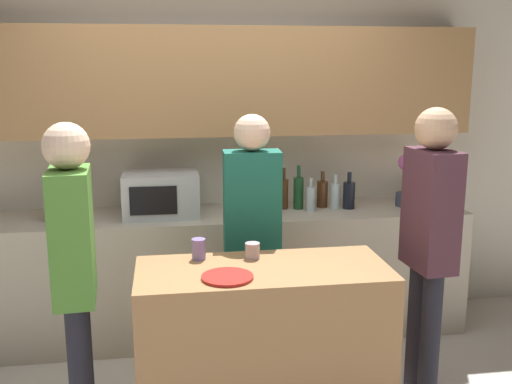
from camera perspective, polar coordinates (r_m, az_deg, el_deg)
The scene contains 20 objects.
back_wall at distance 4.42m, azimuth -4.30°, elevation 6.77°, with size 6.40×0.40×2.70m.
back_counter at distance 4.39m, azimuth -3.79°, elevation -7.77°, with size 3.60×0.62×0.91m.
kitchen_island at distance 3.32m, azimuth 0.67°, elevation -14.64°, with size 1.32×0.58×0.91m.
microwave at distance 4.21m, azimuth -9.04°, elevation -0.21°, with size 0.52×0.39×0.30m.
toaster at distance 4.28m, azimuth -17.61°, elevation -1.26°, with size 0.26×0.16×0.18m.
potted_plant at distance 4.56m, azimuth 14.10°, elevation 1.12°, with size 0.14×0.14×0.40m.
bottle_0 at distance 4.20m, azimuth 0.14°, elevation -0.50°, with size 0.08×0.08×0.32m.
bottle_1 at distance 4.31m, azimuth 1.20°, elevation -0.62°, with size 0.06×0.06×0.23m.
bottle_2 at distance 4.36m, azimuth 2.68°, elevation -0.12°, with size 0.06×0.06×0.30m.
bottle_3 at distance 4.36m, azimuth 4.06°, elevation -0.03°, with size 0.07×0.07×0.32m.
bottle_4 at distance 4.32m, azimuth 5.22°, elevation -0.61°, with size 0.07×0.07×0.24m.
bottle_5 at distance 4.44m, azimuth 6.33°, elevation -0.13°, with size 0.08×0.08×0.27m.
bottle_6 at distance 4.41m, azimuth 7.55°, elevation -0.33°, with size 0.07×0.07×0.25m.
bottle_7 at distance 4.42m, azimuth 8.84°, elevation -0.25°, with size 0.09×0.09×0.27m.
plate_on_island at distance 2.99m, azimuth -2.75°, elevation -8.10°, with size 0.26×0.26×0.01m.
cup_0 at distance 3.27m, azimuth -5.48°, elevation -5.43°, with size 0.08×0.08×0.11m.
cup_1 at distance 3.27m, azimuth -0.34°, elevation -5.60°, with size 0.08×0.08×0.09m.
person_left at distance 3.05m, azimuth -16.95°, elevation -6.45°, with size 0.22×0.35×1.69m.
person_center at distance 3.64m, azimuth -0.37°, elevation -3.16°, with size 0.35×0.22×1.66m.
person_right at distance 3.44m, azimuth 16.19°, elevation -3.80°, with size 0.23×0.35×1.73m.
Camera 1 is at (-0.34, -2.73, 1.96)m, focal length 42.00 mm.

